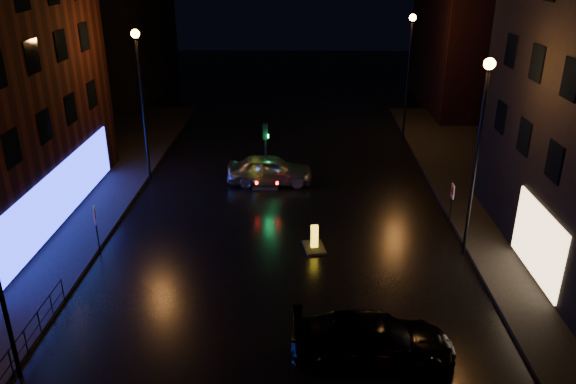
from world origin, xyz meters
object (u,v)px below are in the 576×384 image
dark_sedan (373,340)px  road_sign_left (95,219)px  bollard_near (314,244)px  bollard_far (255,174)px  traffic_signal (266,174)px  silver_hatchback (270,169)px  road_sign_right (452,194)px

dark_sedan → road_sign_left: size_ratio=2.38×
dark_sedan → road_sign_left: bearing=59.1°
bollard_near → bollard_far: bollard_near is taller
bollard_near → road_sign_left: size_ratio=0.66×
bollard_far → road_sign_left: road_sign_left is taller
traffic_signal → silver_hatchback: 0.39m
traffic_signal → bollard_far: traffic_signal is taller
dark_sedan → road_sign_left: 12.85m
traffic_signal → silver_hatchback: size_ratio=0.73×
traffic_signal → road_sign_left: 10.74m
road_sign_left → road_sign_right: size_ratio=1.07×
traffic_signal → road_sign_left: size_ratio=1.59×
bollard_far → road_sign_left: bearing=-129.4°
bollard_near → road_sign_right: size_ratio=0.71×
traffic_signal → bollard_near: traffic_signal is taller
dark_sedan → road_sign_right: 11.02m
dark_sedan → road_sign_left: road_sign_left is taller
bollard_near → dark_sedan: bearing=-87.5°
traffic_signal → silver_hatchback: bearing=-23.9°
road_sign_left → silver_hatchback: bearing=32.0°
silver_hatchback → road_sign_left: (-6.93, -8.22, 0.82)m
road_sign_left → road_sign_right: road_sign_left is taller
silver_hatchback → traffic_signal: bearing=65.3°
dark_sedan → road_sign_right: road_sign_right is taller
silver_hatchback → bollard_far: size_ratio=3.91×
road_sign_right → dark_sedan: bearing=65.6°
bollard_far → bollard_near: bearing=-74.5°
silver_hatchback → road_sign_left: size_ratio=2.18×
silver_hatchback → road_sign_left: 10.78m
bollard_far → road_sign_right: road_sign_right is taller
road_sign_right → traffic_signal: bearing=-27.4°
dark_sedan → bollard_far: dark_sedan is taller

